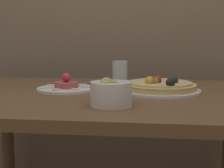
# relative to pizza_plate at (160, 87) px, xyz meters

# --- Properties ---
(dining_table) EXTENTS (1.24, 0.84, 0.74)m
(dining_table) POSITION_rel_pizza_plate_xyz_m (-0.21, -0.04, -0.12)
(dining_table) COLOR brown
(dining_table) RESTS_ON ground_plane
(pizza_plate) EXTENTS (0.31, 0.31, 0.06)m
(pizza_plate) POSITION_rel_pizza_plate_xyz_m (0.00, 0.00, 0.00)
(pizza_plate) COLOR white
(pizza_plate) RESTS_ON dining_table
(tartare_plate) EXTENTS (0.23, 0.23, 0.07)m
(tartare_plate) POSITION_rel_pizza_plate_xyz_m (-0.36, -0.00, -0.01)
(tartare_plate) COLOR white
(tartare_plate) RESTS_ON dining_table
(small_bowl) EXTENTS (0.12, 0.12, 0.09)m
(small_bowl) POSITION_rel_pizza_plate_xyz_m (-0.15, -0.27, 0.02)
(small_bowl) COLOR white
(small_bowl) RESTS_ON dining_table
(drinking_glass) EXTENTS (0.07, 0.07, 0.11)m
(drinking_glass) POSITION_rel_pizza_plate_xyz_m (-0.16, 0.15, 0.03)
(drinking_glass) COLOR silver
(drinking_glass) RESTS_ON dining_table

